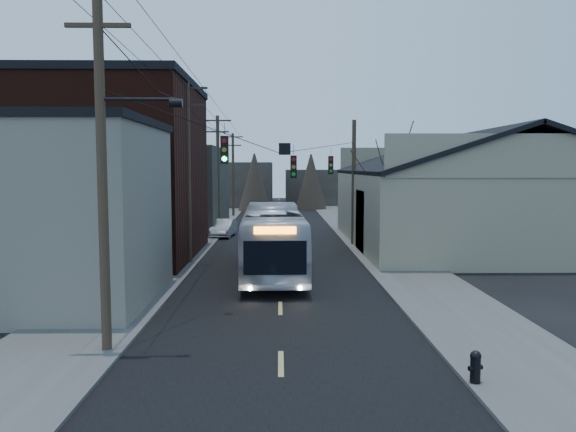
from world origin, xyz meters
The scene contains 15 objects.
ground centered at (0.00, 0.00, 0.00)m, with size 160.00×160.00×0.00m, color black.
road_surface centered at (0.00, 30.00, 0.01)m, with size 9.00×110.00×0.02m, color black.
sidewalk_left centered at (-6.50, 30.00, 0.06)m, with size 4.00×110.00×0.12m, color #474744.
sidewalk_right centered at (6.50, 30.00, 0.06)m, with size 4.00×110.00×0.12m, color #474744.
building_clapboard centered at (-9.00, 9.00, 3.50)m, with size 8.00×8.00×7.00m, color slate.
building_brick centered at (-10.00, 20.00, 5.00)m, with size 10.00×12.00×10.00m, color black.
building_left_far centered at (-9.50, 36.00, 3.50)m, with size 9.00×14.00×7.00m, color #332D29.
warehouse centered at (13.00, 25.00, 2.70)m, with size 16.16×20.60×7.73m.
building_far_left centered at (-6.00, 65.00, 3.00)m, with size 10.00×12.00×6.00m, color #332D29.
building_far_right centered at (7.00, 70.00, 2.50)m, with size 12.00×14.00×5.00m, color #332D29.
bare_tree centered at (6.50, 20.00, 3.60)m, with size 0.40×0.40×7.20m, color black.
utility_lines centered at (-3.11, 24.14, 4.95)m, with size 11.24×45.28×10.50m.
bus centered at (-0.36, 15.13, 1.72)m, with size 2.88×12.33×3.43m, color silver.
parked_car centered at (-4.30, 30.16, 0.68)m, with size 1.44×4.14×1.36m, color #93959A.
fire_hydrant centered at (4.71, 0.31, 0.54)m, with size 0.38×0.27×0.79m.
Camera 1 is at (-0.05, -12.82, 5.32)m, focal length 35.00 mm.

